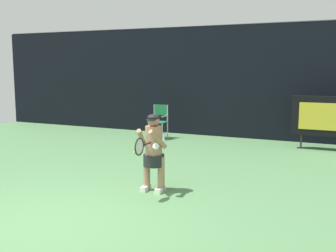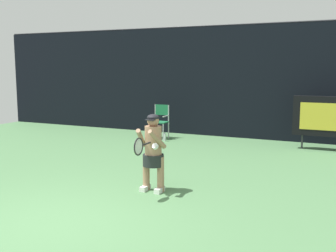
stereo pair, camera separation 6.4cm
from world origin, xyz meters
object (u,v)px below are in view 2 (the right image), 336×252
water_bottle (165,137)px  tennis_ball_loose (136,152)px  scoreboard (335,117)px  tennis_player (153,150)px  tennis_racket (139,146)px  umpire_chair (160,119)px

water_bottle → tennis_ball_loose: (0.09, -2.01, -0.09)m
scoreboard → tennis_ball_loose: (-4.77, -2.58, -0.91)m
tennis_player → tennis_racket: size_ratio=2.40×
water_bottle → tennis_ball_loose: bearing=-87.5°
umpire_chair → water_bottle: size_ratio=4.08×
water_bottle → tennis_racket: size_ratio=0.44×
umpire_chair → tennis_player: bearing=-65.4°
tennis_racket → scoreboard: bearing=71.5°
water_bottle → tennis_racket: tennis_racket is taller
tennis_racket → tennis_ball_loose: tennis_racket is taller
scoreboard → water_bottle: bearing=-173.3°
tennis_racket → umpire_chair: bearing=119.9°
water_bottle → tennis_player: (2.00, -4.75, 0.66)m
scoreboard → tennis_racket: 6.51m
water_bottle → tennis_racket: (2.01, -5.29, 0.82)m
water_bottle → tennis_racket: bearing=-69.2°
umpire_chair → tennis_racket: bearing=-67.4°
umpire_chair → tennis_player: tennis_player is taller
scoreboard → tennis_player: scoreboard is taller
scoreboard → tennis_player: 6.03m
scoreboard → umpire_chair: bearing=-178.6°
umpire_chair → tennis_ball_loose: size_ratio=15.88×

